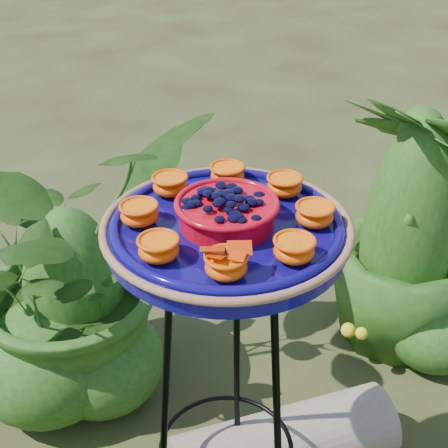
% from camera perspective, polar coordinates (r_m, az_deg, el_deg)
% --- Properties ---
extents(tripod_stand, '(0.36, 0.36, 0.82)m').
position_cam_1_polar(tripod_stand, '(1.30, 0.22, -13.79)').
color(tripod_stand, black).
rests_on(tripod_stand, ground).
extents(feeder_dish, '(0.51, 0.51, 0.10)m').
position_cam_1_polar(feeder_dish, '(1.07, 0.26, -0.10)').
color(feeder_dish, '#0D075A').
rests_on(feeder_dish, tripod_stand).
extents(driftwood_log, '(0.61, 0.34, 0.19)m').
position_cam_1_polar(driftwood_log, '(1.71, 5.53, -19.52)').
color(driftwood_log, gray).
rests_on(driftwood_log, ground).
extents(shrub_back_left, '(0.99, 1.00, 0.84)m').
position_cam_1_polar(shrub_back_left, '(1.80, -13.89, -3.36)').
color(shrub_back_left, '#204512').
rests_on(shrub_back_left, ground).
extents(shrub_back_right, '(0.67, 0.67, 0.85)m').
position_cam_1_polar(shrub_back_right, '(1.98, 16.66, -0.22)').
color(shrub_back_right, '#204512').
rests_on(shrub_back_right, ground).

